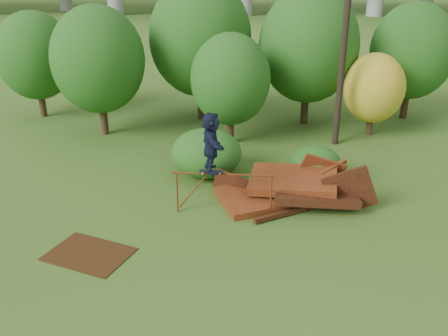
{
  "coord_description": "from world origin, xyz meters",
  "views": [
    {
      "loc": [
        -0.3,
        -12.52,
        7.82
      ],
      "look_at": [
        -0.8,
        2.0,
        1.6
      ],
      "focal_mm": 40.0,
      "sensor_mm": 36.0,
      "label": 1
    }
  ],
  "objects_px": {
    "utility_pole": "(346,25)",
    "flat_plate": "(89,254)",
    "skater": "(211,142)",
    "scrap_pile": "(291,190)"
  },
  "relations": [
    {
      "from": "flat_plate",
      "to": "scrap_pile",
      "type": "bearing_deg",
      "value": 30.72
    },
    {
      "from": "skater",
      "to": "utility_pole",
      "type": "relative_size",
      "value": 0.19
    },
    {
      "from": "skater",
      "to": "utility_pole",
      "type": "bearing_deg",
      "value": -48.85
    },
    {
      "from": "skater",
      "to": "flat_plate",
      "type": "relative_size",
      "value": 0.85
    },
    {
      "from": "flat_plate",
      "to": "utility_pole",
      "type": "bearing_deg",
      "value": 47.66
    },
    {
      "from": "scrap_pile",
      "to": "flat_plate",
      "type": "distance_m",
      "value": 7.0
    },
    {
      "from": "skater",
      "to": "scrap_pile",
      "type": "bearing_deg",
      "value": -81.1
    },
    {
      "from": "utility_pole",
      "to": "flat_plate",
      "type": "bearing_deg",
      "value": -132.34
    },
    {
      "from": "skater",
      "to": "flat_plate",
      "type": "distance_m",
      "value": 4.89
    },
    {
      "from": "flat_plate",
      "to": "utility_pole",
      "type": "height_order",
      "value": "utility_pole"
    }
  ]
}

